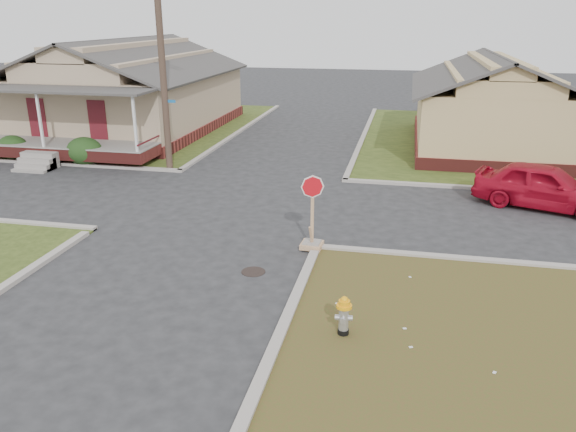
% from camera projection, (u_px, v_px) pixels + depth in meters
% --- Properties ---
extents(ground, '(120.00, 120.00, 0.00)m').
position_uv_depth(ground, '(183.00, 257.00, 15.79)').
color(ground, '#252628').
rests_on(ground, ground).
extents(verge_far_left, '(19.00, 19.00, 0.05)m').
position_uv_depth(verge_far_left, '(96.00, 125.00, 34.90)').
color(verge_far_left, '#304217').
rests_on(verge_far_left, ground).
extents(curbs, '(80.00, 40.00, 0.12)m').
position_uv_depth(curbs, '(235.00, 203.00, 20.39)').
color(curbs, '#A49C94').
rests_on(curbs, ground).
extents(manhole, '(0.64, 0.64, 0.01)m').
position_uv_depth(manhole, '(253.00, 272.00, 14.89)').
color(manhole, black).
rests_on(manhole, ground).
extents(corner_house, '(10.10, 15.50, 5.30)m').
position_uv_depth(corner_house, '(127.00, 92.00, 32.34)').
color(corner_house, maroon).
rests_on(corner_house, ground).
extents(side_house_yellow, '(7.60, 11.60, 4.70)m').
position_uv_depth(side_house_yellow, '(491.00, 105.00, 28.29)').
color(side_house_yellow, maroon).
rests_on(side_house_yellow, ground).
extents(utility_pole, '(1.80, 0.28, 9.00)m').
position_uv_depth(utility_pole, '(162.00, 61.00, 23.24)').
color(utility_pole, '#3B2B22').
rests_on(utility_pole, ground).
extents(fire_hydrant, '(0.33, 0.33, 0.88)m').
position_uv_depth(fire_hydrant, '(344.00, 313.00, 11.75)').
color(fire_hydrant, black).
rests_on(fire_hydrant, ground).
extents(stop_sign, '(0.62, 0.61, 2.19)m').
position_uv_depth(stop_sign, '(312.00, 232.00, 16.18)').
color(stop_sign, tan).
rests_on(stop_sign, ground).
extents(red_sedan, '(5.02, 3.37, 1.59)m').
position_uv_depth(red_sedan, '(544.00, 186.00, 19.63)').
color(red_sedan, '#AD0C22').
rests_on(red_sedan, ground).
extents(hedge_left, '(1.45, 1.19, 1.11)m').
position_uv_depth(hedge_left, '(13.00, 147.00, 26.29)').
color(hedge_left, '#193613').
rests_on(hedge_left, verge_far_left).
extents(hedge_right, '(1.55, 1.27, 1.19)m').
position_uv_depth(hedge_right, '(85.00, 151.00, 25.34)').
color(hedge_right, '#193613').
rests_on(hedge_right, verge_far_left).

